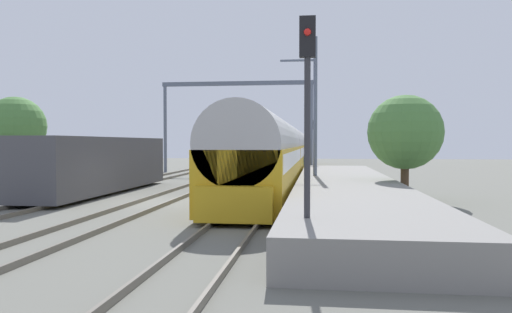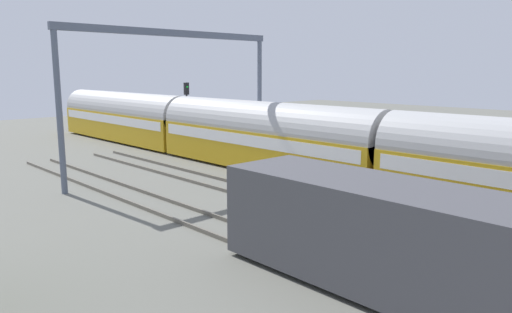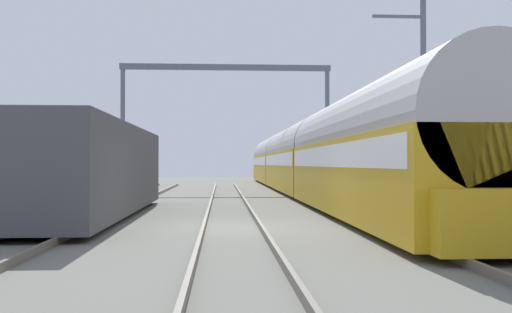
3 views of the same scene
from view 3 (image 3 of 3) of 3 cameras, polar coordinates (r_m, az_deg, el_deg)
ground at (r=15.29m, az=-2.37°, el=-6.96°), size 120.00×120.00×0.00m
track_far_west at (r=15.82m, az=-18.47°, el=-6.42°), size 1.52×60.00×0.16m
track_west at (r=15.28m, az=-2.37°, el=-6.66°), size 1.52×60.00×0.16m
track_east at (r=15.97m, az=13.59°, el=-6.38°), size 1.52×60.00×0.16m
platform at (r=19.20m, az=22.81°, el=-4.28°), size 4.40×28.00×0.90m
passenger_train at (r=34.11m, az=4.43°, el=-0.20°), size 2.93×49.20×3.82m
freight_car at (r=19.04m, az=-15.80°, el=-1.27°), size 2.80×13.00×2.70m
person_crossing at (r=34.01m, az=7.11°, el=-1.78°), size 0.41×0.26×1.73m
railway_signal_far at (r=44.60m, az=5.07°, el=1.14°), size 0.36×0.30×4.83m
catenary_gantry at (r=36.51m, az=-2.94°, el=5.60°), size 13.12×0.28×7.86m
catenary_pole_east_mid at (r=21.26m, az=15.92°, el=6.03°), size 1.90×0.20×8.00m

